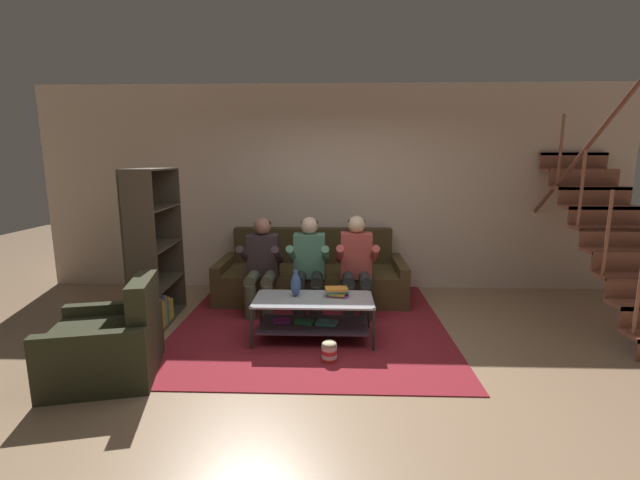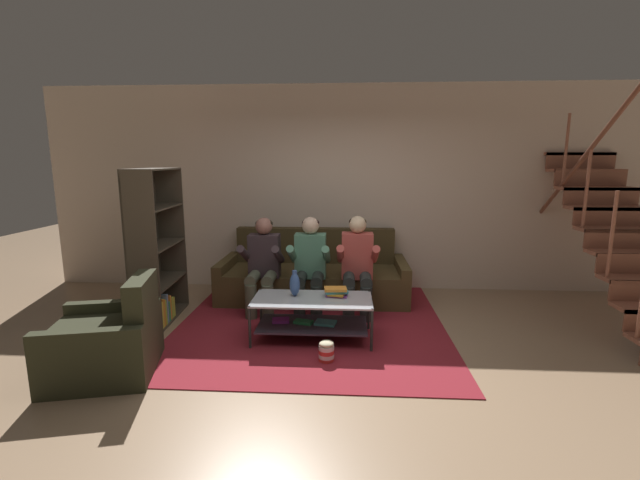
# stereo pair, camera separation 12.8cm
# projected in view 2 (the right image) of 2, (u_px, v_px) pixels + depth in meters

# --- Properties ---
(ground) EXTENTS (16.80, 16.80, 0.00)m
(ground) POSITION_uv_depth(u_px,v_px,m) (329.00, 360.00, 4.02)
(ground) COLOR #9A7B5D
(back_partition) EXTENTS (8.40, 0.12, 2.90)m
(back_partition) POSITION_uv_depth(u_px,v_px,m) (336.00, 189.00, 6.17)
(back_partition) COLOR beige
(back_partition) RESTS_ON ground
(staircase_run) EXTENTS (0.90, 2.52, 2.88)m
(staircase_run) POSITION_uv_depth(u_px,v_px,m) (618.00, 226.00, 4.89)
(staircase_run) COLOR #9D5B44
(staircase_run) RESTS_ON ground
(couch) EXTENTS (2.49, 0.99, 0.91)m
(couch) POSITION_uv_depth(u_px,v_px,m) (314.00, 277.00, 5.84)
(couch) COLOR #4B3D21
(couch) RESTS_ON ground
(person_seated_left) EXTENTS (0.50, 0.58, 1.16)m
(person_seated_left) POSITION_uv_depth(u_px,v_px,m) (263.00, 262.00, 5.24)
(person_seated_left) COLOR #4F5341
(person_seated_left) RESTS_ON ground
(person_seated_middle) EXTENTS (0.50, 0.58, 1.18)m
(person_seated_middle) POSITION_uv_depth(u_px,v_px,m) (310.00, 262.00, 5.20)
(person_seated_middle) COLOR black
(person_seated_middle) RESTS_ON ground
(person_seated_right) EXTENTS (0.50, 0.58, 1.19)m
(person_seated_right) POSITION_uv_depth(u_px,v_px,m) (357.00, 262.00, 5.17)
(person_seated_right) COLOR #282E2C
(person_seated_right) RESTS_ON ground
(coffee_table) EXTENTS (1.23, 0.60, 0.44)m
(coffee_table) POSITION_uv_depth(u_px,v_px,m) (312.00, 312.00, 4.47)
(coffee_table) COLOR #AFB3BA
(coffee_table) RESTS_ON ground
(area_rug) EXTENTS (3.00, 3.34, 0.01)m
(area_rug) POSITION_uv_depth(u_px,v_px,m) (312.00, 318.00, 5.08)
(area_rug) COLOR maroon
(area_rug) RESTS_ON ground
(vase) EXTENTS (0.11, 0.11, 0.28)m
(vase) POSITION_uv_depth(u_px,v_px,m) (295.00, 284.00, 4.50)
(vase) COLOR #375695
(vase) RESTS_ON coffee_table
(book_stack) EXTENTS (0.26, 0.19, 0.09)m
(book_stack) POSITION_uv_depth(u_px,v_px,m) (336.00, 292.00, 4.50)
(book_stack) COLOR purple
(book_stack) RESTS_ON coffee_table
(bookshelf) EXTENTS (0.41, 0.97, 1.77)m
(bookshelf) POSITION_uv_depth(u_px,v_px,m) (153.00, 261.00, 4.95)
(bookshelf) COLOR #433A2D
(bookshelf) RESTS_ON ground
(armchair) EXTENTS (1.01, 1.01, 0.86)m
(armchair) POSITION_uv_depth(u_px,v_px,m) (108.00, 343.00, 3.74)
(armchair) COLOR #2E2F1D
(armchair) RESTS_ON ground
(popcorn_tub) EXTENTS (0.14, 0.14, 0.20)m
(popcorn_tub) POSITION_uv_depth(u_px,v_px,m) (326.00, 351.00, 3.98)
(popcorn_tub) COLOR red
(popcorn_tub) RESTS_ON ground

